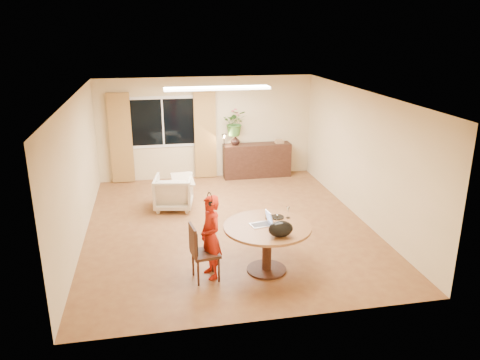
% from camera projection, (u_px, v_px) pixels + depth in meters
% --- Properties ---
extents(floor, '(6.50, 6.50, 0.00)m').
position_uv_depth(floor, '(228.00, 225.00, 9.37)').
color(floor, brown).
rests_on(floor, ground).
extents(ceiling, '(6.50, 6.50, 0.00)m').
position_uv_depth(ceiling, '(227.00, 94.00, 8.55)').
color(ceiling, white).
rests_on(ceiling, wall_back).
extents(wall_back, '(5.50, 0.00, 5.50)m').
position_uv_depth(wall_back, '(207.00, 128.00, 11.99)').
color(wall_back, '#CAB683').
rests_on(wall_back, floor).
extents(wall_left, '(0.00, 6.50, 6.50)m').
position_uv_depth(wall_left, '(78.00, 171.00, 8.46)').
color(wall_left, '#CAB683').
rests_on(wall_left, floor).
extents(wall_right, '(0.00, 6.50, 6.50)m').
position_uv_depth(wall_right, '(361.00, 155.00, 9.45)').
color(wall_right, '#CAB683').
rests_on(wall_right, floor).
extents(window, '(1.70, 0.03, 1.30)m').
position_uv_depth(window, '(163.00, 122.00, 11.71)').
color(window, white).
rests_on(window, wall_back).
extents(curtain_left, '(0.55, 0.08, 2.25)m').
position_uv_depth(curtain_left, '(121.00, 138.00, 11.56)').
color(curtain_left, olive).
rests_on(curtain_left, wall_back).
extents(curtain_right, '(0.55, 0.08, 2.25)m').
position_uv_depth(curtain_right, '(205.00, 135.00, 11.94)').
color(curtain_right, olive).
rests_on(curtain_right, wall_back).
extents(ceiling_panel, '(2.20, 0.35, 0.05)m').
position_uv_depth(ceiling_panel, '(217.00, 88.00, 9.68)').
color(ceiling_panel, white).
rests_on(ceiling_panel, ceiling).
extents(dining_table, '(1.40, 1.40, 0.80)m').
position_uv_depth(dining_table, '(267.00, 235.00, 7.43)').
color(dining_table, brown).
rests_on(dining_table, floor).
extents(dining_chair, '(0.50, 0.47, 0.93)m').
position_uv_depth(dining_chair, '(205.00, 252.00, 7.24)').
color(dining_chair, black).
rests_on(dining_chair, floor).
extents(child, '(0.56, 0.44, 1.35)m').
position_uv_depth(child, '(211.00, 237.00, 7.26)').
color(child, red).
rests_on(child, floor).
extents(laptop, '(0.37, 0.28, 0.22)m').
position_uv_depth(laptop, '(261.00, 219.00, 7.36)').
color(laptop, '#B7B7BC').
rests_on(laptop, dining_table).
extents(tumbler, '(0.10, 0.10, 0.12)m').
position_uv_depth(tumbler, '(268.00, 215.00, 7.62)').
color(tumbler, white).
rests_on(tumbler, dining_table).
extents(wine_glass, '(0.08, 0.08, 0.20)m').
position_uv_depth(wine_glass, '(288.00, 212.00, 7.64)').
color(wine_glass, white).
rests_on(wine_glass, dining_table).
extents(pot_lid, '(0.26, 0.26, 0.04)m').
position_uv_depth(pot_lid, '(277.00, 217.00, 7.68)').
color(pot_lid, white).
rests_on(pot_lid, dining_table).
extents(handbag, '(0.42, 0.31, 0.25)m').
position_uv_depth(handbag, '(281.00, 229.00, 6.94)').
color(handbag, black).
rests_on(handbag, dining_table).
extents(armchair, '(0.91, 0.93, 0.74)m').
position_uv_depth(armchair, '(174.00, 192.00, 10.12)').
color(armchair, beige).
rests_on(armchair, floor).
extents(throw, '(0.49, 0.59, 0.03)m').
position_uv_depth(throw, '(183.00, 176.00, 9.96)').
color(throw, beige).
rests_on(throw, armchair).
extents(sideboard, '(1.76, 0.43, 0.88)m').
position_uv_depth(sideboard, '(257.00, 160.00, 12.27)').
color(sideboard, black).
rests_on(sideboard, floor).
extents(vase, '(0.28, 0.28, 0.25)m').
position_uv_depth(vase, '(235.00, 140.00, 11.99)').
color(vase, black).
rests_on(vase, sideboard).
extents(bouquet, '(0.67, 0.60, 0.66)m').
position_uv_depth(bouquet, '(235.00, 123.00, 11.84)').
color(bouquet, '#306525').
rests_on(bouquet, vase).
extents(book_stack, '(0.26, 0.22, 0.09)m').
position_uv_depth(book_stack, '(279.00, 141.00, 12.22)').
color(book_stack, '#986A4D').
rests_on(book_stack, sideboard).
extents(desk_lamp, '(0.16, 0.16, 0.32)m').
position_uv_depth(desk_lamp, '(224.00, 140.00, 11.87)').
color(desk_lamp, black).
rests_on(desk_lamp, sideboard).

